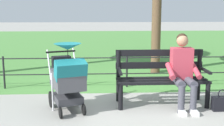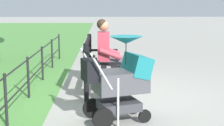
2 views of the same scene
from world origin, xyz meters
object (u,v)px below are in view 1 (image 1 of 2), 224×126
Objects in this scene: handbag at (222,103)px; person_on_bench at (183,69)px; park_bench at (161,75)px; stroller at (67,77)px.

person_on_bench is at bearing -19.60° from handbag.
park_bench is 1.26× the size of person_on_bench.
person_on_bench is 0.86m from handbag.
stroller is (1.63, 0.35, 0.07)m from park_bench.
park_bench is at bearing -25.04° from handbag.
stroller is at bearing -2.14° from handbag.
handbag is at bearing 160.40° from person_on_bench.
park_bench is 0.43m from person_on_bench.
stroller reaches higher than handbag.
park_bench is 1.39× the size of stroller.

